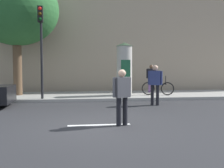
# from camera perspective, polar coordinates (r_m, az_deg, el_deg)

# --- Properties ---
(ground_plane) EXTENTS (80.00, 80.00, 0.00)m
(ground_plane) POSITION_cam_1_polar(r_m,az_deg,el_deg) (7.25, -2.95, -9.35)
(ground_plane) COLOR #2B2B2D
(sidewalk_curb) EXTENTS (36.00, 4.00, 0.15)m
(sidewalk_curb) POSITION_cam_1_polar(r_m,az_deg,el_deg) (14.14, -5.21, -2.70)
(sidewalk_curb) COLOR #9E9B93
(sidewalk_curb) RESTS_ON ground_plane
(lane_markings) EXTENTS (25.80, 0.16, 0.01)m
(lane_markings) POSITION_cam_1_polar(r_m,az_deg,el_deg) (7.25, -2.95, -9.32)
(lane_markings) COLOR silver
(lane_markings) RESTS_ON ground_plane
(building_backdrop) EXTENTS (36.00, 5.00, 9.40)m
(building_backdrop) POSITION_cam_1_polar(r_m,az_deg,el_deg) (19.30, -5.90, 12.75)
(building_backdrop) COLOR tan
(building_backdrop) RESTS_ON ground_plane
(traffic_light) EXTENTS (0.24, 0.45, 4.39)m
(traffic_light) POSITION_cam_1_polar(r_m,az_deg,el_deg) (12.50, -15.95, 10.24)
(traffic_light) COLOR black
(traffic_light) RESTS_ON sidewalk_curb
(poster_column) EXTENTS (0.92, 0.92, 2.88)m
(poster_column) POSITION_cam_1_polar(r_m,az_deg,el_deg) (13.64, 2.83, 3.54)
(poster_column) COLOR #B2ADA3
(poster_column) RESTS_ON sidewalk_curb
(street_tree) EXTENTS (4.59, 4.59, 6.63)m
(street_tree) POSITION_cam_1_polar(r_m,az_deg,el_deg) (15.04, -21.09, 15.57)
(street_tree) COLOR brown
(street_tree) RESTS_ON sidewalk_curb
(pedestrian_in_red_top) EXTENTS (0.57, 0.49, 1.59)m
(pedestrian_in_red_top) POSITION_cam_1_polar(r_m,az_deg,el_deg) (7.05, 2.20, -1.91)
(pedestrian_in_red_top) COLOR black
(pedestrian_in_red_top) RESTS_ON ground_plane
(pedestrian_in_light_jacket) EXTENTS (0.57, 0.44, 1.77)m
(pedestrian_in_light_jacket) POSITION_cam_1_polar(r_m,az_deg,el_deg) (11.07, 9.84, 0.57)
(pedestrian_in_light_jacket) COLOR black
(pedestrian_in_light_jacket) RESTS_ON ground_plane
(pedestrian_near_pole) EXTENTS (0.60, 0.28, 1.69)m
(pedestrian_near_pole) POSITION_cam_1_polar(r_m,az_deg,el_deg) (15.40, 8.96, 1.77)
(pedestrian_near_pole) COLOR #724C84
(pedestrian_near_pole) RESTS_ON sidewalk_curb
(bicycle_leaning) EXTENTS (1.72, 0.52, 1.09)m
(bicycle_leaning) POSITION_cam_1_polar(r_m,az_deg,el_deg) (13.96, 10.44, -0.91)
(bicycle_leaning) COLOR black
(bicycle_leaning) RESTS_ON sidewalk_curb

